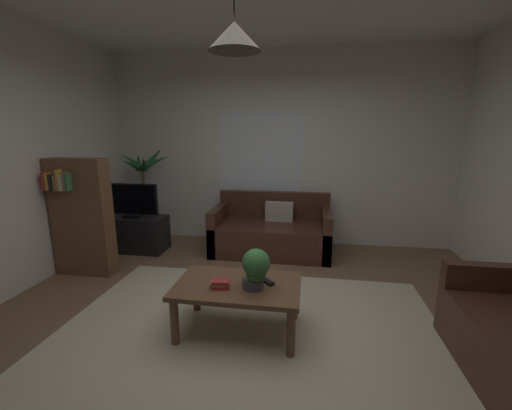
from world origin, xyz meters
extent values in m
cube|color=brown|center=(0.00, 0.00, -0.01)|extent=(5.11, 4.84, 0.02)
cube|color=beige|center=(0.00, -0.20, 0.00)|extent=(3.32, 2.66, 0.01)
cube|color=silver|center=(0.00, 2.45, 1.43)|extent=(5.23, 0.06, 2.87)
cube|color=white|center=(-0.26, 2.42, 1.37)|extent=(1.23, 0.01, 1.17)
cube|color=#47281E|center=(-0.04, 1.89, 0.21)|extent=(1.65, 0.86, 0.42)
cube|color=#47281E|center=(-0.04, 2.26, 0.62)|extent=(1.65, 0.12, 0.40)
cube|color=#47281E|center=(-0.80, 1.89, 0.32)|extent=(0.12, 0.86, 0.64)
cube|color=#47281E|center=(0.72, 1.89, 0.32)|extent=(0.12, 0.86, 0.64)
cube|color=#B7AD9E|center=(0.06, 2.08, 0.56)|extent=(0.40, 0.13, 0.28)
cube|color=#47281E|center=(2.03, 0.23, 0.32)|extent=(0.86, 0.12, 0.64)
cube|color=brown|center=(-0.10, -0.04, 0.42)|extent=(1.05, 0.65, 0.04)
cylinder|color=brown|center=(-0.57, -0.30, 0.20)|extent=(0.07, 0.07, 0.40)
cylinder|color=brown|center=(0.37, -0.30, 0.20)|extent=(0.07, 0.07, 0.40)
cylinder|color=brown|center=(-0.57, 0.23, 0.20)|extent=(0.07, 0.07, 0.40)
cylinder|color=brown|center=(0.37, 0.23, 0.20)|extent=(0.07, 0.07, 0.40)
cube|color=#B22D2D|center=(-0.22, -0.13, 0.45)|extent=(0.15, 0.12, 0.02)
cube|color=#99663F|center=(-0.24, -0.13, 0.47)|extent=(0.15, 0.11, 0.02)
cube|color=#B22D2D|center=(-0.23, -0.12, 0.49)|extent=(0.15, 0.11, 0.02)
cube|color=black|center=(0.14, 0.03, 0.45)|extent=(0.14, 0.15, 0.02)
cylinder|color=#4C4C51|center=(0.04, -0.08, 0.48)|extent=(0.18, 0.18, 0.08)
sphere|color=#3D7F3D|center=(0.06, -0.10, 0.58)|extent=(0.17, 0.17, 0.17)
sphere|color=#3D7F3D|center=(0.06, -0.10, 0.67)|extent=(0.23, 0.23, 0.23)
cube|color=black|center=(-2.00, 1.67, 0.25)|extent=(0.90, 0.44, 0.50)
cube|color=black|center=(-2.00, 1.65, 0.77)|extent=(0.77, 0.05, 0.44)
cube|color=black|center=(-2.00, 1.63, 0.77)|extent=(0.73, 0.00, 0.40)
cube|color=black|center=(-2.00, 1.65, 0.52)|extent=(0.24, 0.16, 0.04)
cylinder|color=beige|center=(-2.06, 2.11, 0.15)|extent=(0.32, 0.32, 0.30)
cylinder|color=brown|center=(-2.06, 2.11, 0.73)|extent=(0.05, 0.05, 0.86)
cone|color=#235B2D|center=(-1.84, 2.15, 1.25)|extent=(0.48, 0.18, 0.28)
cone|color=#235B2D|center=(-1.95, 2.30, 1.31)|extent=(0.28, 0.46, 0.42)
cone|color=#235B2D|center=(-2.20, 2.28, 1.25)|extent=(0.33, 0.43, 0.33)
cone|color=#235B2D|center=(-2.23, 2.14, 1.26)|extent=(0.40, 0.15, 0.28)
cone|color=#235B2D|center=(-2.13, 1.95, 1.22)|extent=(0.21, 0.39, 0.27)
cone|color=#235B2D|center=(-1.94, 1.97, 1.24)|extent=(0.29, 0.39, 0.31)
cube|color=brown|center=(-2.18, 0.85, 0.70)|extent=(0.70, 0.22, 1.40)
cube|color=#B22D2D|center=(-2.47, 0.73, 1.15)|extent=(0.04, 0.16, 0.20)
cube|color=gold|center=(-2.42, 0.73, 1.15)|extent=(0.04, 0.16, 0.20)
cube|color=black|center=(-2.38, 0.73, 1.14)|extent=(0.05, 0.16, 0.18)
cube|color=#99663F|center=(-2.33, 0.73, 1.14)|extent=(0.03, 0.16, 0.17)
cube|color=gold|center=(-2.29, 0.73, 1.17)|extent=(0.03, 0.16, 0.23)
cube|color=beige|center=(-2.25, 0.73, 1.14)|extent=(0.04, 0.16, 0.18)
cube|color=#99663F|center=(-2.21, 0.73, 1.16)|extent=(0.03, 0.16, 0.21)
cube|color=#387247|center=(-2.18, 0.73, 1.15)|extent=(0.03, 0.16, 0.20)
cone|color=#4C4742|center=(-0.10, -0.04, 2.36)|extent=(0.39, 0.39, 0.20)
camera|label=1|loc=(0.46, -2.52, 1.69)|focal=22.90mm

